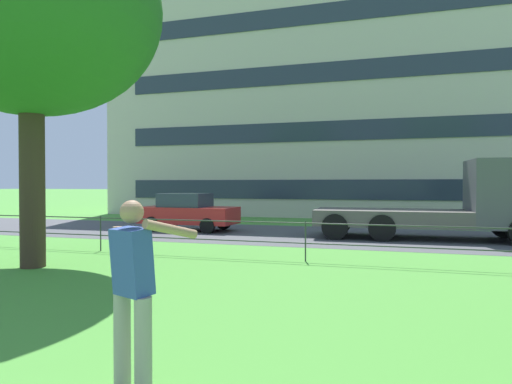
# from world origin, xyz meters

# --- Properties ---
(street_strip) EXTENTS (80.00, 6.75, 0.01)m
(street_strip) POSITION_xyz_m (0.00, 17.67, 0.00)
(street_strip) COLOR #4C4C51
(street_strip) RESTS_ON ground
(park_fence) EXTENTS (35.76, 0.04, 1.00)m
(park_fence) POSITION_xyz_m (-0.00, 12.00, 0.68)
(park_fence) COLOR #333833
(park_fence) RESTS_ON ground
(tree_small_lawn) EXTENTS (6.41, 5.94, 8.56)m
(tree_small_lawn) POSITION_xyz_m (-6.26, 9.20, 5.88)
(tree_small_lawn) COLOR #423023
(tree_small_lawn) RESTS_ON ground
(person_thrower) EXTENTS (0.71, 0.70, 1.77)m
(person_thrower) POSITION_xyz_m (-0.29, 4.75, 0.96)
(person_thrower) COLOR gray
(person_thrower) RESTS_ON ground
(car_red_right) EXTENTS (4.06, 1.92, 1.54)m
(car_red_right) POSITION_xyz_m (-6.02, 17.87, 0.78)
(car_red_right) COLOR red
(car_red_right) RESTS_ON ground
(flatbed_truck_far_right) EXTENTS (7.35, 2.58, 2.75)m
(flatbed_truck_far_right) POSITION_xyz_m (4.17, 17.67, 1.22)
(flatbed_truck_far_right) COLOR #4C4C51
(flatbed_truck_far_right) RESTS_ON ground
(apartment_building_background) EXTENTS (26.59, 10.43, 16.65)m
(apartment_building_background) POSITION_xyz_m (-2.34, 30.88, 8.33)
(apartment_building_background) COLOR beige
(apartment_building_background) RESTS_ON ground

